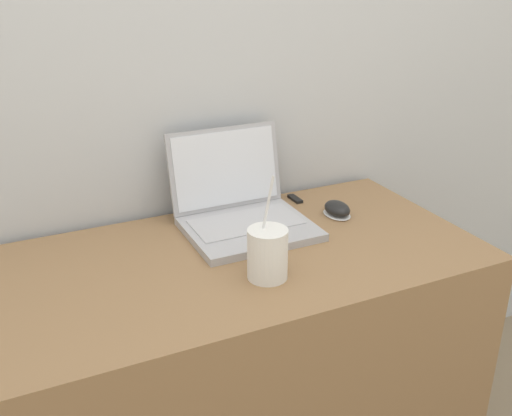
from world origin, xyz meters
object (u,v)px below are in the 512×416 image
object	(u,v)px
laptop	(241,208)
computer_mouse	(337,209)
drink_cup	(268,253)
usb_stick	(295,199)

from	to	relation	value
laptop	computer_mouse	bearing A→B (deg)	-11.51
laptop	drink_cup	xyz separation A→B (m)	(-0.06, -0.27, 0.01)
computer_mouse	usb_stick	xyz separation A→B (m)	(-0.05, 0.14, -0.01)
drink_cup	usb_stick	size ratio (longest dim) A/B	3.86
computer_mouse	laptop	bearing A→B (deg)	168.49
drink_cup	usb_stick	xyz separation A→B (m)	(0.27, 0.36, -0.06)
laptop	usb_stick	xyz separation A→B (m)	(0.21, 0.09, -0.04)
computer_mouse	usb_stick	distance (m)	0.15
computer_mouse	usb_stick	bearing A→B (deg)	109.60
drink_cup	computer_mouse	distance (m)	0.39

